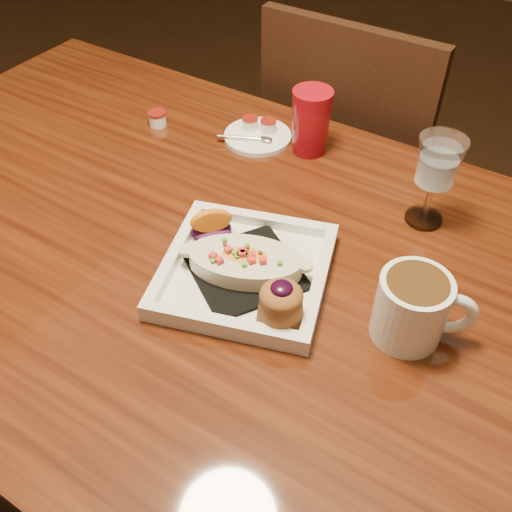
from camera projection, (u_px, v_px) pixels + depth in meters
The scene contains 9 objects.
floor at pixel (223, 459), 1.45m from camera, with size 7.00×7.00×0.00m, color black.
table at pixel (207, 285), 0.99m from camera, with size 1.50×0.90×0.75m.
chair_far at pixel (354, 172), 1.47m from camera, with size 0.42×0.42×0.93m.
plate at pixel (249, 271), 0.85m from camera, with size 0.31×0.31×0.08m.
coffee_mug at pixel (414, 307), 0.76m from camera, with size 0.13×0.10×0.10m.
goblet at pixel (437, 166), 0.89m from camera, with size 0.08×0.08×0.16m.
saucer at pixel (257, 134), 1.14m from camera, with size 0.13×0.13×0.09m.
creamer_loose at pixel (157, 118), 1.17m from camera, with size 0.04×0.04×0.03m.
red_tumbler at pixel (311, 122), 1.07m from camera, with size 0.08×0.08×0.13m, color #B00C1A.
Camera 1 is at (0.43, -0.52, 1.38)m, focal length 40.00 mm.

